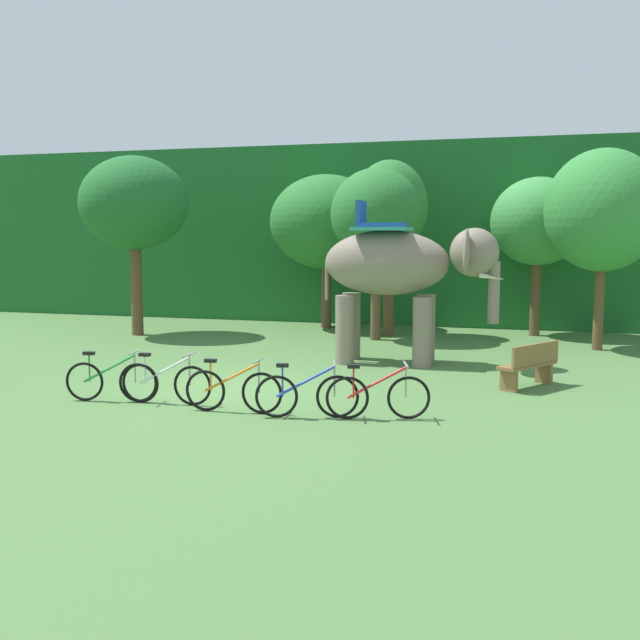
# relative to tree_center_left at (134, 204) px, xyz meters

# --- Properties ---
(ground_plane) EXTENTS (80.00, 80.00, 0.00)m
(ground_plane) POSITION_rel_tree_center_left_xyz_m (5.83, -6.54, -3.90)
(ground_plane) COLOR #4C753D
(foliage_hedge) EXTENTS (36.00, 6.00, 6.02)m
(foliage_hedge) POSITION_rel_tree_center_left_xyz_m (5.83, 7.50, -0.90)
(foliage_hedge) COLOR #1E6028
(foliage_hedge) RESTS_ON ground
(tree_center_left) EXTENTS (3.19, 3.19, 5.31)m
(tree_center_left) POSITION_rel_tree_center_left_xyz_m (0.00, 0.00, 0.00)
(tree_center_left) COLOR brown
(tree_center_left) RESTS_ON ground
(tree_right) EXTENTS (3.60, 3.60, 4.91)m
(tree_right) POSITION_rel_tree_center_left_xyz_m (4.97, 3.27, -0.51)
(tree_right) COLOR brown
(tree_right) RESTS_ON ground
(tree_far_right) EXTENTS (2.59, 2.59, 4.86)m
(tree_far_right) POSITION_rel_tree_center_left_xyz_m (7.08, 1.01, -0.36)
(tree_far_right) COLOR brown
(tree_far_right) RESTS_ON ground
(tree_far_left) EXTENTS (2.24, 2.24, 5.17)m
(tree_far_left) POSITION_rel_tree_center_left_xyz_m (7.27, 1.95, -0.14)
(tree_far_left) COLOR brown
(tree_far_left) RESTS_ON ground
(tree_center) EXTENTS (2.75, 2.75, 4.68)m
(tree_center) POSITION_rel_tree_center_left_xyz_m (11.46, 3.22, -0.54)
(tree_center) COLOR brown
(tree_center) RESTS_ON ground
(tree_center_right) EXTENTS (2.94, 2.94, 5.19)m
(tree_center_right) POSITION_rel_tree_center_left_xyz_m (13.05, 0.79, -0.30)
(tree_center_right) COLOR brown
(tree_center_right) RESTS_ON ground
(elephant) EXTENTS (4.17, 2.09, 3.78)m
(elephant) POSITION_rel_tree_center_left_xyz_m (8.45, -2.67, -1.70)
(elephant) COLOR gray
(elephant) RESTS_ON ground
(bike_green) EXTENTS (1.69, 0.52, 0.92)m
(bike_green) POSITION_rel_tree_center_left_xyz_m (4.18, -8.11, -3.52)
(bike_green) COLOR black
(bike_green) RESTS_ON ground
(bike_white) EXTENTS (1.71, 0.52, 0.92)m
(bike_white) POSITION_rel_tree_center_left_xyz_m (5.22, -8.02, -3.52)
(bike_white) COLOR black
(bike_white) RESTS_ON ground
(bike_orange) EXTENTS (1.71, 0.52, 0.92)m
(bike_orange) POSITION_rel_tree_center_left_xyz_m (6.61, -8.26, -3.52)
(bike_orange) COLOR black
(bike_orange) RESTS_ON ground
(bike_blue) EXTENTS (1.66, 0.64, 0.92)m
(bike_blue) POSITION_rel_tree_center_left_xyz_m (7.92, -8.26, -3.52)
(bike_blue) COLOR black
(bike_blue) RESTS_ON ground
(bike_red) EXTENTS (1.65, 0.66, 0.92)m
(bike_red) POSITION_rel_tree_center_left_xyz_m (9.05, -8.02, -3.52)
(bike_red) COLOR black
(bike_red) RESTS_ON ground
(wooden_bench) EXTENTS (1.16, 1.48, 0.89)m
(wooden_bench) POSITION_rel_tree_center_left_xyz_m (11.41, -4.75, -3.43)
(wooden_bench) COLOR brown
(wooden_bench) RESTS_ON ground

